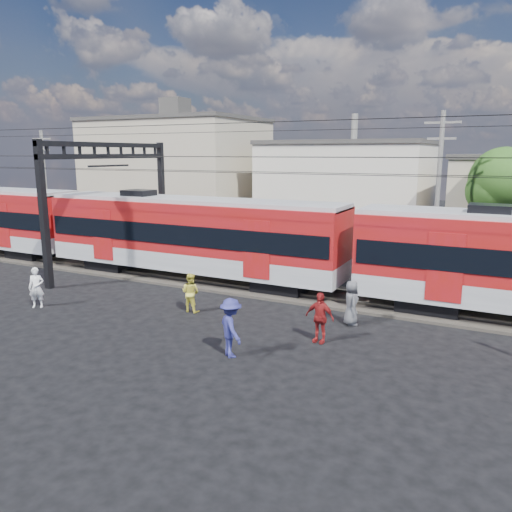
{
  "coord_description": "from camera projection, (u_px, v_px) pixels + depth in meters",
  "views": [
    {
      "loc": [
        9.28,
        -12.74,
        6.38
      ],
      "look_at": [
        0.36,
        5.0,
        2.26
      ],
      "focal_mm": 35.0,
      "sensor_mm": 36.0,
      "label": 1
    }
  ],
  "objects": [
    {
      "name": "pedestrian_b",
      "position": [
        190.0,
        292.0,
        20.28
      ],
      "size": [
        0.8,
        0.63,
        1.62
      ],
      "primitive_type": "imported",
      "rotation": [
        0.0,
        0.0,
        3.16
      ],
      "color": "#DED445",
      "rests_on": "ground"
    },
    {
      "name": "building_west",
      "position": [
        177.0,
        173.0,
        44.06
      ],
      "size": [
        14.28,
        10.2,
        9.3
      ],
      "color": "tan",
      "rests_on": "ground"
    },
    {
      "name": "utility_pole_west",
      "position": [
        45.0,
        181.0,
        37.59
      ],
      "size": [
        1.8,
        0.24,
        8.0
      ],
      "color": "slate",
      "rests_on": "ground"
    },
    {
      "name": "rail_near",
      "position": [
        271.0,
        291.0,
        22.83
      ],
      "size": [
        70.0,
        0.12,
        0.12
      ],
      "primitive_type": "cube",
      "color": "#59544C",
      "rests_on": "track_bed"
    },
    {
      "name": "pedestrian_d",
      "position": [
        320.0,
        317.0,
        16.98
      ],
      "size": [
        1.07,
        0.53,
        1.77
      ],
      "primitive_type": "imported",
      "rotation": [
        0.0,
        0.0,
        -0.1
      ],
      "color": "maroon",
      "rests_on": "ground"
    },
    {
      "name": "building_midwest",
      "position": [
        352.0,
        187.0,
        40.28
      ],
      "size": [
        12.24,
        12.24,
        7.3
      ],
      "color": "beige",
      "rests_on": "ground"
    },
    {
      "name": "track_bed",
      "position": [
        278.0,
        290.0,
        23.51
      ],
      "size": [
        70.0,
        3.4,
        0.12
      ],
      "primitive_type": "cube",
      "color": "#2D2823",
      "rests_on": "ground"
    },
    {
      "name": "tree_near",
      "position": [
        507.0,
        185.0,
        27.36
      ],
      "size": [
        3.82,
        3.64,
        6.72
      ],
      "color": "#382619",
      "rests_on": "ground"
    },
    {
      "name": "commuter_train",
      "position": [
        194.0,
        233.0,
        25.08
      ],
      "size": [
        50.3,
        3.08,
        4.17
      ],
      "color": "black",
      "rests_on": "ground"
    },
    {
      "name": "pedestrian_c",
      "position": [
        231.0,
        328.0,
        15.76
      ],
      "size": [
        1.41,
        1.34,
        1.91
      ],
      "primitive_type": "imported",
      "rotation": [
        0.0,
        0.0,
        2.45
      ],
      "color": "navy",
      "rests_on": "ground"
    },
    {
      "name": "rail_far",
      "position": [
        284.0,
        283.0,
        24.14
      ],
      "size": [
        70.0,
        0.12,
        0.12
      ],
      "primitive_type": "cube",
      "color": "#59544C",
      "rests_on": "track_bed"
    },
    {
      "name": "pedestrian_a",
      "position": [
        36.0,
        288.0,
        20.86
      ],
      "size": [
        0.75,
        0.68,
        1.71
      ],
      "primitive_type": "imported",
      "rotation": [
        0.0,
        0.0,
        0.57
      ],
      "color": "white",
      "rests_on": "ground"
    },
    {
      "name": "pedestrian_e",
      "position": [
        351.0,
        303.0,
        18.73
      ],
      "size": [
        0.9,
        1.0,
        1.71
      ],
      "primitive_type": "imported",
      "rotation": [
        0.0,
        0.0,
        2.12
      ],
      "color": "#4C4D51",
      "rests_on": "ground"
    },
    {
      "name": "ground",
      "position": [
        179.0,
        349.0,
        16.52
      ],
      "size": [
        120.0,
        120.0,
        0.0
      ],
      "primitive_type": "plane",
      "color": "black",
      "rests_on": "ground"
    },
    {
      "name": "utility_pole_mid",
      "position": [
        438.0,
        189.0,
        26.09
      ],
      "size": [
        1.8,
        0.24,
        8.5
      ],
      "color": "slate",
      "rests_on": "ground"
    },
    {
      "name": "catenary",
      "position": [
        129.0,
        177.0,
        26.29
      ],
      "size": [
        70.0,
        9.3,
        7.52
      ],
      "color": "black",
      "rests_on": "ground"
    }
  ]
}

